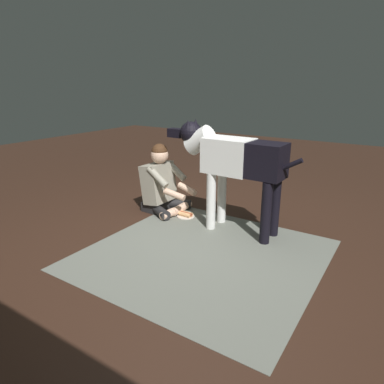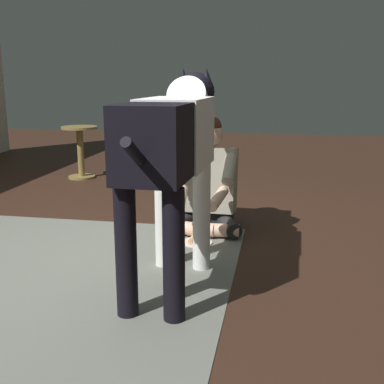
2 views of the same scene
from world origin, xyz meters
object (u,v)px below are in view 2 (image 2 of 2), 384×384
object	(u,v)px
person_sitting_on_floor	(207,183)
round_side_table	(80,148)
hot_dog_on_plate	(197,240)
large_dog	(174,143)

from	to	relation	value
person_sitting_on_floor	round_side_table	xyz separation A→B (m)	(1.55, 1.64, -0.00)
hot_dog_on_plate	large_dog	bearing A→B (deg)	177.88
large_dog	round_side_table	distance (m)	3.00
person_sitting_on_floor	hot_dog_on_plate	bearing A→B (deg)	177.88
hot_dog_on_plate	person_sitting_on_floor	bearing A→B (deg)	-2.12
person_sitting_on_floor	hot_dog_on_plate	world-z (taller)	person_sitting_on_floor
person_sitting_on_floor	hot_dog_on_plate	distance (m)	0.48
person_sitting_on_floor	hot_dog_on_plate	size ratio (longest dim) A/B	4.04
round_side_table	person_sitting_on_floor	bearing A→B (deg)	-133.30
person_sitting_on_floor	large_dog	size ratio (longest dim) A/B	0.54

